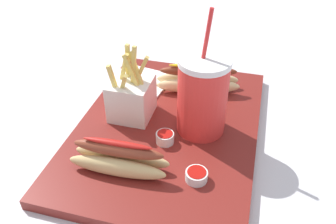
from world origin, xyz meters
TOP-DOWN VIEW (x-y plane):
  - ground_plane at (0.00, 0.00)m, footprint 2.40×2.40m
  - food_tray at (0.00, 0.00)m, footprint 0.47×0.34m
  - soda_cup at (0.01, -0.06)m, footprint 0.09×0.09m
  - fries_basket at (0.01, 0.08)m, footprint 0.08×0.08m
  - hot_dog_1 at (-0.13, 0.05)m, footprint 0.05×0.16m
  - hot_dog_2 at (0.14, -0.03)m, footprint 0.09×0.19m
  - ketchup_cup_1 at (-0.05, -0.01)m, footprint 0.03×0.03m
  - ketchup_cup_2 at (-0.12, -0.08)m, footprint 0.04×0.04m
  - napkin_stack at (0.13, 0.10)m, footprint 0.13×0.14m

SIDE VIEW (x-z plane):
  - ground_plane at x=0.00m, z-range -0.02..0.00m
  - food_tray at x=0.00m, z-range 0.00..0.02m
  - napkin_stack at x=0.13m, z-range 0.02..0.02m
  - ketchup_cup_2 at x=-0.12m, z-range 0.02..0.04m
  - ketchup_cup_1 at x=-0.05m, z-range 0.02..0.04m
  - hot_dog_1 at x=-0.13m, z-range 0.01..0.07m
  - hot_dog_2 at x=0.14m, z-range 0.01..0.08m
  - fries_basket at x=0.01m, z-range -0.01..0.14m
  - soda_cup at x=0.01m, z-range -0.02..0.21m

